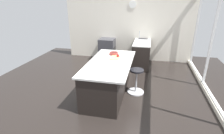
{
  "coord_description": "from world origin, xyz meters",
  "views": [
    {
      "loc": [
        4.03,
        0.88,
        2.34
      ],
      "look_at": [
        0.08,
        0.02,
        0.75
      ],
      "focal_mm": 27.75,
      "sensor_mm": 36.0,
      "label": 1
    }
  ],
  "objects_px": {
    "kitchen_island": "(108,78)",
    "cutting_board": "(115,58)",
    "apple_red": "(118,55)",
    "oven_range": "(107,49)",
    "fruit_bowl": "(114,53)",
    "stool_by_window": "(136,82)"
  },
  "relations": [
    {
      "from": "kitchen_island",
      "to": "cutting_board",
      "type": "distance_m",
      "value": 0.56
    },
    {
      "from": "kitchen_island",
      "to": "cutting_board",
      "type": "height_order",
      "value": "cutting_board"
    },
    {
      "from": "stool_by_window",
      "to": "apple_red",
      "type": "bearing_deg",
      "value": -111.07
    },
    {
      "from": "oven_range",
      "to": "apple_red",
      "type": "height_order",
      "value": "apple_red"
    },
    {
      "from": "oven_range",
      "to": "stool_by_window",
      "type": "xyz_separation_m",
      "value": [
        2.46,
        1.39,
        -0.13
      ]
    },
    {
      "from": "stool_by_window",
      "to": "apple_red",
      "type": "distance_m",
      "value": 0.85
    },
    {
      "from": "apple_red",
      "to": "oven_range",
      "type": "bearing_deg",
      "value": -159.23
    },
    {
      "from": "oven_range",
      "to": "stool_by_window",
      "type": "height_order",
      "value": "oven_range"
    },
    {
      "from": "kitchen_island",
      "to": "fruit_bowl",
      "type": "xyz_separation_m",
      "value": [
        -0.61,
        0.02,
        0.48
      ]
    },
    {
      "from": "stool_by_window",
      "to": "fruit_bowl",
      "type": "distance_m",
      "value": 1.02
    },
    {
      "from": "cutting_board",
      "to": "apple_red",
      "type": "xyz_separation_m",
      "value": [
        -0.06,
        0.07,
        0.05
      ]
    },
    {
      "from": "fruit_bowl",
      "to": "cutting_board",
      "type": "bearing_deg",
      "value": 17.7
    },
    {
      "from": "cutting_board",
      "to": "apple_red",
      "type": "bearing_deg",
      "value": 131.45
    },
    {
      "from": "cutting_board",
      "to": "apple_red",
      "type": "distance_m",
      "value": 0.1
    },
    {
      "from": "oven_range",
      "to": "cutting_board",
      "type": "xyz_separation_m",
      "value": [
        2.32,
        0.79,
        0.46
      ]
    },
    {
      "from": "oven_range",
      "to": "stool_by_window",
      "type": "bearing_deg",
      "value": 29.41
    },
    {
      "from": "cutting_board",
      "to": "fruit_bowl",
      "type": "distance_m",
      "value": 0.31
    },
    {
      "from": "kitchen_island",
      "to": "cutting_board",
      "type": "bearing_deg",
      "value": 161.51
    },
    {
      "from": "kitchen_island",
      "to": "oven_range",
      "type": "bearing_deg",
      "value": -165.56
    },
    {
      "from": "kitchen_island",
      "to": "apple_red",
      "type": "bearing_deg",
      "value": 155.32
    },
    {
      "from": "cutting_board",
      "to": "fruit_bowl",
      "type": "height_order",
      "value": "fruit_bowl"
    },
    {
      "from": "apple_red",
      "to": "stool_by_window",
      "type": "bearing_deg",
      "value": 68.93
    }
  ]
}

